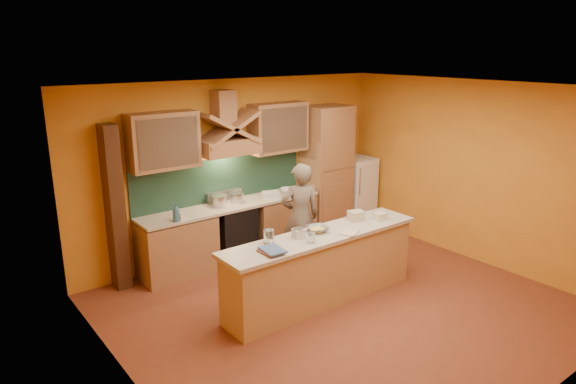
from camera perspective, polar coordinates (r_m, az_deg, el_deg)
floor at (r=6.89m, az=6.01°, el=-12.55°), size 5.50×5.00×0.01m
ceiling at (r=6.08m, az=6.78°, el=11.34°), size 5.50×5.00×0.01m
wall_back at (r=8.26m, az=-5.71°, el=2.71°), size 5.50×0.02×2.80m
wall_front at (r=4.98m, az=26.87°, el=-7.98°), size 5.50×0.02×2.80m
wall_left at (r=4.96m, az=-17.45°, el=-7.05°), size 0.02×5.00×2.80m
wall_right at (r=8.43m, az=20.01°, el=2.10°), size 0.02×5.00×2.80m
base_cabinet_left at (r=7.73m, az=-12.23°, el=-6.05°), size 1.10×0.60×0.86m
base_cabinet_right at (r=8.64m, az=-0.81°, el=-3.31°), size 1.10×0.60×0.86m
counter_top at (r=7.99m, az=-6.29°, el=-1.47°), size 3.00×0.62×0.04m
stove at (r=8.14m, az=-6.19°, el=-4.49°), size 0.60×0.58×0.90m
backsplash at (r=8.13m, az=-7.41°, el=1.36°), size 3.00×0.03×0.70m
range_hood at (r=7.81m, az=-6.68°, el=5.07°), size 0.92×0.50×0.24m
hood_chimney at (r=7.81m, az=-7.21°, el=9.36°), size 0.30×0.30×0.50m
upper_cabinet_left at (r=7.40m, az=-13.71°, el=5.54°), size 1.00×0.35×0.80m
upper_cabinet_right at (r=8.39m, az=-1.10°, el=7.17°), size 1.00×0.35×0.80m
pantry_column at (r=9.05m, az=4.25°, el=2.28°), size 0.80×0.60×2.30m
fridge at (r=9.68m, az=7.50°, el=0.03°), size 0.58×0.60×1.30m
trim_column_left at (r=7.35m, az=-18.68°, el=-1.74°), size 0.20×0.30×2.30m
island_body at (r=6.83m, az=3.75°, el=-8.63°), size 2.80×0.55×0.88m
island_top at (r=6.65m, az=3.83°, el=-4.86°), size 2.90×0.62×0.05m
person at (r=7.66m, az=1.36°, el=-2.78°), size 0.70×0.59×1.64m
pot_large at (r=7.90m, az=-7.62°, el=-1.07°), size 0.26×0.26×0.17m
pot_small at (r=8.05m, az=-5.70°, el=-0.77°), size 0.24×0.24×0.15m
soap_bottle_a at (r=7.33m, az=-11.83°, el=-2.47°), size 0.10×0.10×0.17m
soap_bottle_b at (r=7.28m, az=-12.33°, el=-2.24°), size 0.13×0.13×0.26m
bowl_back at (r=8.56m, az=-0.11°, el=0.18°), size 0.23×0.23×0.07m
dish_rack at (r=8.27m, az=-1.88°, el=-0.30°), size 0.31×0.28×0.09m
book_lower at (r=5.98m, az=-2.82°, el=-6.87°), size 0.21×0.28×0.03m
book_upper at (r=5.97m, az=-2.71°, el=-6.68°), size 0.26×0.34×0.02m
jar_large at (r=6.28m, az=-2.15°, el=-5.00°), size 0.16×0.16×0.17m
jar_small at (r=6.32m, az=2.58°, el=-5.09°), size 0.12×0.12×0.13m
kitchen_scale at (r=6.48m, az=1.18°, el=-4.62°), size 0.15×0.15×0.11m
mixing_bowl at (r=6.70m, az=3.27°, el=-4.14°), size 0.34×0.34×0.07m
cloth at (r=6.69m, az=6.84°, el=-4.48°), size 0.31×0.28×0.02m
grocery_bag_a at (r=7.17m, az=7.57°, el=-2.62°), size 0.24×0.21×0.13m
grocery_bag_b at (r=7.25m, az=10.22°, el=-2.67°), size 0.17×0.13×0.10m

